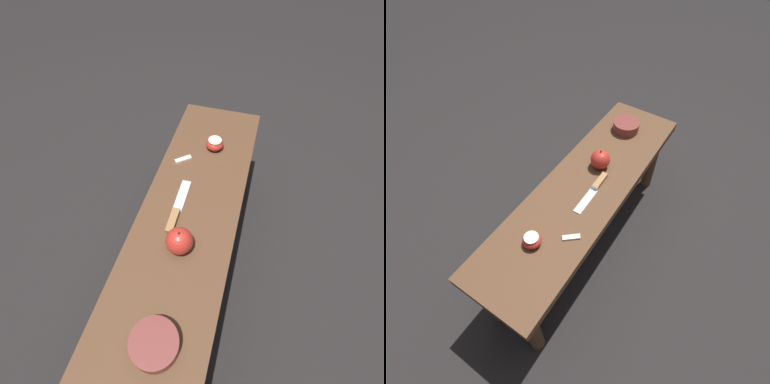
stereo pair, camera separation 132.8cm
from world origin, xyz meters
TOP-DOWN VIEW (x-y plane):
  - ground_plane at (0.00, 0.00)m, footprint 8.00×8.00m
  - wooden_bench at (0.00, 0.00)m, footprint 1.16×0.32m
  - knife at (0.01, -0.04)m, footprint 0.22×0.03m
  - apple_whole at (0.12, 0.01)m, footprint 0.08×0.08m
  - apple_cut at (-0.33, 0.01)m, footprint 0.07×0.07m
  - apple_slice_near_knife at (-0.24, -0.09)m, footprint 0.06×0.06m
  - bowl at (0.40, 0.03)m, footprint 0.12×0.12m

SIDE VIEW (x-z plane):
  - ground_plane at x=0.00m, z-range 0.00..0.00m
  - wooden_bench at x=0.00m, z-range 0.14..0.57m
  - apple_slice_near_knife at x=-0.24m, z-range 0.43..0.44m
  - knife at x=0.01m, z-range 0.43..0.45m
  - apple_cut at x=-0.33m, z-range 0.43..0.48m
  - bowl at x=0.40m, z-range 0.43..0.48m
  - apple_whole at x=0.12m, z-range 0.43..0.52m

